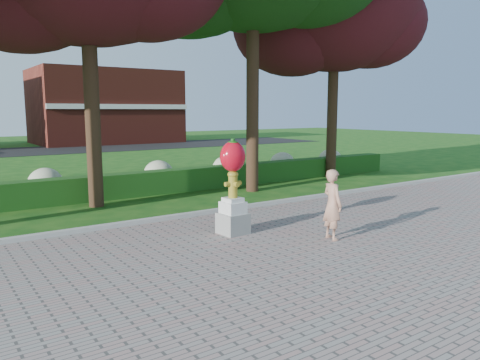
{
  "coord_description": "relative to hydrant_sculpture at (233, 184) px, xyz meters",
  "views": [
    {
      "loc": [
        -6.37,
        -7.92,
        2.88
      ],
      "look_at": [
        -0.17,
        1.0,
        1.26
      ],
      "focal_mm": 35.0,
      "sensor_mm": 36.0,
      "label": 1
    }
  ],
  "objects": [
    {
      "name": "lawn_hedge",
      "position": [
        0.45,
        6.12,
        -0.81
      ],
      "size": [
        24.0,
        0.7,
        0.8
      ],
      "primitive_type": "cube",
      "color": "#254E16",
      "rests_on": "ground"
    },
    {
      "name": "woman",
      "position": [
        1.54,
        -1.65,
        -0.38
      ],
      "size": [
        0.48,
        0.63,
        1.57
      ],
      "primitive_type": "imported",
      "rotation": [
        0.0,
        0.0,
        1.38
      ],
      "color": "tan",
      "rests_on": "walkway"
    },
    {
      "name": "hydrangea_row",
      "position": [
        1.02,
        7.12,
        -0.66
      ],
      "size": [
        20.1,
        1.1,
        0.99
      ],
      "color": "#A8AE85",
      "rests_on": "ground"
    },
    {
      "name": "curb",
      "position": [
        0.45,
        2.12,
        -1.13
      ],
      "size": [
        40.0,
        0.18,
        0.15
      ],
      "primitive_type": "cube",
      "color": "#ADADA5",
      "rests_on": "ground"
    },
    {
      "name": "hydrant_sculpture",
      "position": [
        0.0,
        0.0,
        0.0
      ],
      "size": [
        0.64,
        0.63,
        2.21
      ],
      "rotation": [
        0.0,
        0.0,
        0.06
      ],
      "color": "gray",
      "rests_on": "walkway"
    },
    {
      "name": "walkway",
      "position": [
        0.45,
        -4.88,
        -1.19
      ],
      "size": [
        40.0,
        14.0,
        0.04
      ],
      "primitive_type": "cube",
      "color": "gray",
      "rests_on": "ground"
    },
    {
      "name": "tree_far_right",
      "position": [
        8.85,
        5.69,
        5.76
      ],
      "size": [
        7.88,
        6.72,
        10.21
      ],
      "color": "black",
      "rests_on": "ground"
    },
    {
      "name": "ground",
      "position": [
        0.45,
        -0.88,
        -1.21
      ],
      "size": [
        100.0,
        100.0,
        0.0
      ],
      "primitive_type": "plane",
      "color": "#124812",
      "rests_on": "ground"
    },
    {
      "name": "building_right",
      "position": [
        8.45,
        33.12,
        1.99
      ],
      "size": [
        12.0,
        8.0,
        6.4
      ],
      "primitive_type": "cube",
      "color": "maroon",
      "rests_on": "ground"
    },
    {
      "name": "street",
      "position": [
        0.45,
        27.12,
        -1.2
      ],
      "size": [
        50.0,
        8.0,
        0.02
      ],
      "primitive_type": "cube",
      "color": "black",
      "rests_on": "ground"
    }
  ]
}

